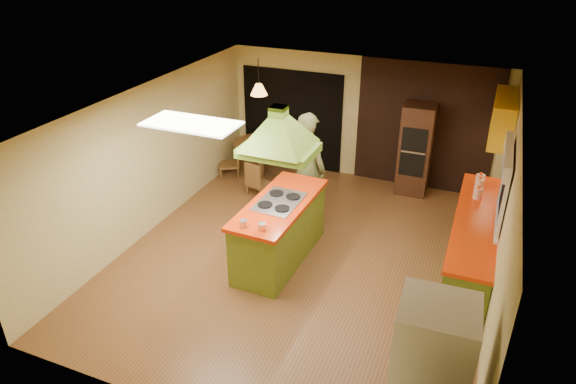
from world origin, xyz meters
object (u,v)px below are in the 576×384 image
at_px(man, 308,167).
at_px(refrigerator, 429,377).
at_px(wall_oven, 415,149).
at_px(canister_large, 479,185).
at_px(dining_table, 261,153).
at_px(kitchen_island, 280,230).

bearing_deg(man, refrigerator, 142.53).
relative_size(wall_oven, canister_large, 8.49).
bearing_deg(dining_table, kitchen_island, -59.43).
distance_m(kitchen_island, canister_large, 3.27).
relative_size(dining_table, canister_large, 5.16).
xyz_separation_m(kitchen_island, refrigerator, (2.58, -2.43, 0.35)).
bearing_deg(man, kitchen_island, 109.89).
relative_size(kitchen_island, refrigerator, 1.20).
relative_size(refrigerator, dining_table, 1.59).
bearing_deg(man, dining_table, -21.02).
xyz_separation_m(kitchen_island, dining_table, (-1.49, 2.52, 0.06)).
bearing_deg(refrigerator, dining_table, 127.10).
height_order(man, dining_table, man).
bearing_deg(wall_oven, refrigerator, -80.34).
distance_m(wall_oven, canister_large, 1.89).
xyz_separation_m(kitchen_island, canister_large, (2.74, 1.70, 0.51)).
height_order(kitchen_island, canister_large, canister_large).
relative_size(kitchen_island, canister_large, 9.82).
height_order(wall_oven, canister_large, wall_oven).
height_order(kitchen_island, man, man).
distance_m(man, refrigerator, 4.62).
distance_m(kitchen_island, dining_table, 2.93).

